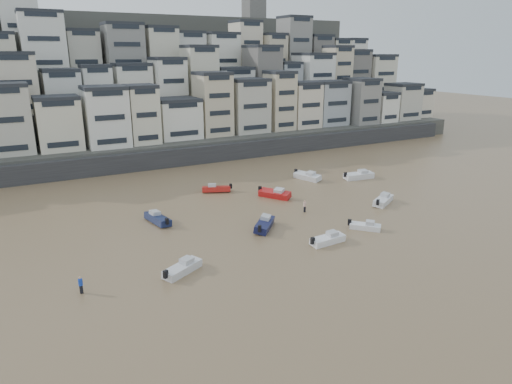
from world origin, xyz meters
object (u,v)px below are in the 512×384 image
boat_a (328,238)px  person_pink (305,206)px  boat_f (158,217)px  boat_d (383,199)px  boat_j (182,267)px  boat_h (216,188)px  boat_c (264,223)px  boat_e (275,193)px  boat_b (365,225)px  boat_g (359,174)px  boat_i (307,176)px  person_blue (81,285)px

boat_a → person_pink: person_pink is taller
boat_f → person_pink: 20.38m
boat_d → boat_a: bearing=177.2°
boat_j → boat_h: bearing=31.0°
boat_c → boat_d: boat_c is taller
boat_a → person_pink: size_ratio=2.81×
boat_h → boat_j: 28.42m
boat_e → boat_h: bearing=-168.8°
boat_a → boat_b: (6.91, 1.29, -0.09)m
boat_g → boat_i: (-8.45, 3.88, -0.06)m
boat_g → boat_i: bearing=161.8°
person_pink → boat_h: bearing=115.5°
boat_h → boat_j: boat_j is taller
boat_g → boat_i: size_ratio=1.07×
boat_i → boat_c: bearing=-63.9°
boat_c → person_pink: person_pink is taller
boat_f → boat_i: (29.62, 8.25, 0.03)m
boat_f → person_blue: person_blue is taller
boat_a → boat_h: 25.65m
boat_b → boat_i: boat_i is taller
boat_g → boat_h: (-25.62, 4.81, -0.15)m
boat_d → boat_e: bearing=112.1°
boat_a → boat_j: boat_j is taller
boat_d → boat_g: 14.05m
boat_i → person_pink: bearing=-52.5°
boat_j → person_blue: bearing=148.3°
boat_j → person_blue: person_blue is taller
boat_e → boat_d: bearing=19.0°
boat_j → person_pink: size_ratio=2.91×
boat_j → person_blue: (-9.76, 0.57, 0.18)m
boat_h → boat_d: bearing=160.4°
boat_d → boat_i: boat_i is taller
boat_h → boat_g: bearing=-168.4°
boat_g → boat_j: size_ratio=1.19×
boat_e → person_pink: 7.75m
boat_h → boat_j: bearing=81.7°
boat_e → boat_a: bearing=-43.0°
boat_a → boat_c: 8.77m
boat_b → boat_d: size_ratio=0.77×
boat_d → person_pink: person_pink is taller
boat_c → boat_g: bearing=-21.8°
boat_g → person_blue: person_blue is taller
boat_g → person_blue: size_ratio=3.48×
boat_g → boat_b: bearing=-122.2°
boat_b → boat_f: 27.10m
boat_i → boat_a: bearing=-46.4°
boat_d → boat_g: bearing=35.2°
boat_a → boat_d: bearing=21.8°
boat_h → boat_i: size_ratio=0.88×
boat_e → boat_h: 9.85m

